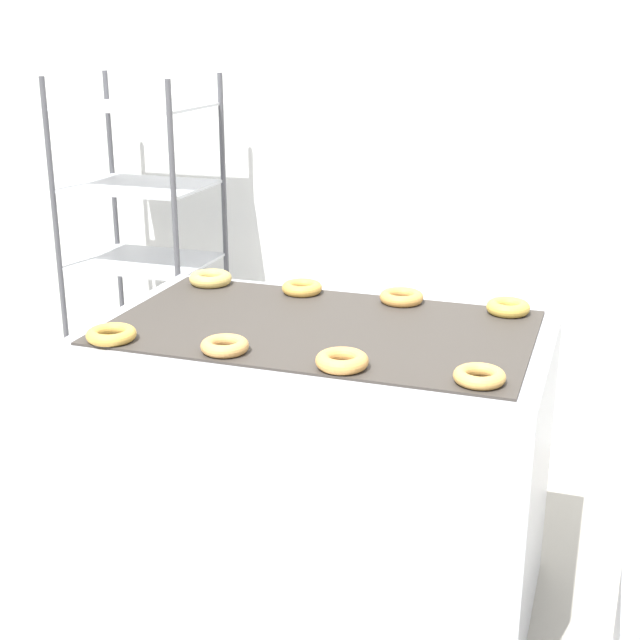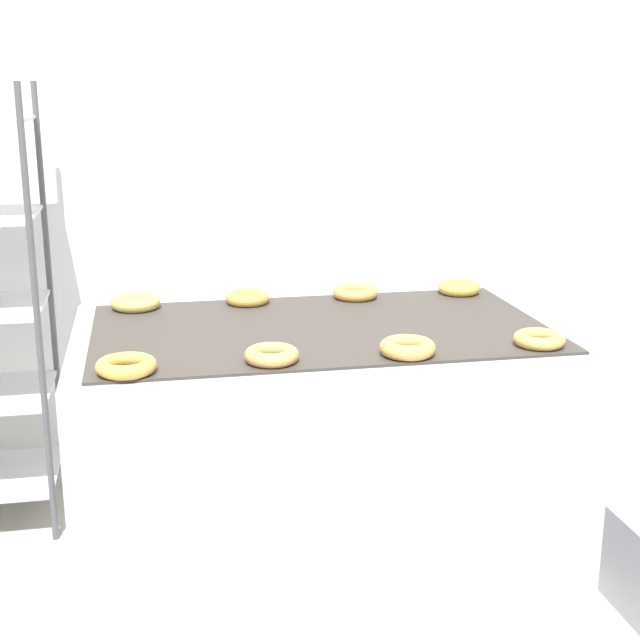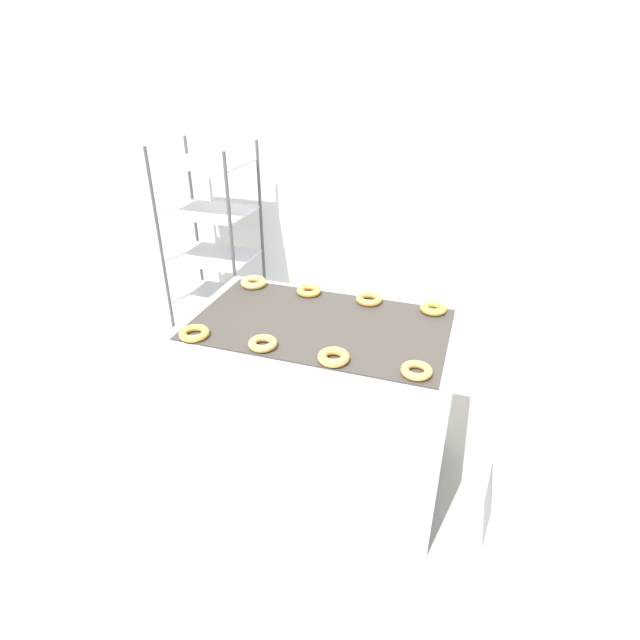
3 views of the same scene
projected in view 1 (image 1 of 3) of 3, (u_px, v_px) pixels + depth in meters
The scene contains 11 objects.
wall_back at pixel (424, 137), 3.94m from camera, with size 8.00×0.05×2.80m.
fryer_machine at pixel (320, 468), 2.93m from camera, with size 1.41×0.86×0.98m.
baking_rack_cart at pixel (146, 262), 4.04m from camera, with size 0.60×0.51×1.67m.
donut_near_left at pixel (111, 334), 2.64m from camera, with size 0.15×0.15×0.04m, color gold.
donut_near_midleft at pixel (225, 346), 2.55m from camera, with size 0.14×0.14×0.04m, color tan.
donut_near_midright at pixel (342, 361), 2.43m from camera, with size 0.15×0.15×0.04m, color #D9974A.
donut_near_right at pixel (479, 376), 2.33m from camera, with size 0.14×0.14×0.04m, color gold.
donut_far_left at pixel (211, 278), 3.21m from camera, with size 0.15×0.15×0.04m, color tan.
donut_far_midleft at pixel (302, 288), 3.10m from camera, with size 0.14×0.14×0.04m, color gold.
donut_far_midright at pixel (402, 297), 3.00m from camera, with size 0.15×0.15×0.04m, color gold.
donut_far_right at pixel (508, 307), 2.89m from camera, with size 0.14×0.14×0.04m, color gold.
Camera 1 is at (0.84, -1.80, 1.88)m, focal length 50.00 mm.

